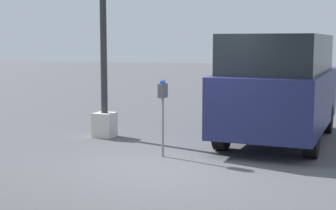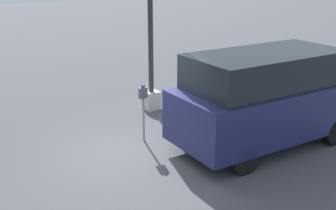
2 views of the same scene
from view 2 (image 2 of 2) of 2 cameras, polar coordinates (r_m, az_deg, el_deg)
name	(u,v)px [view 2 (image 2 of 2)]	position (r m, az deg, el deg)	size (l,w,h in m)	color
ground_plane	(129,155)	(9.81, -5.31, -6.74)	(80.00, 80.00, 0.00)	#4C4C51
parking_meter_near	(143,100)	(10.16, -3.38, 0.72)	(0.21, 0.13, 1.45)	gray
lamp_post	(151,54)	(12.33, -2.34, 6.92)	(0.44, 0.44, 5.56)	beige
parked_van	(267,97)	(10.15, 13.24, 1.11)	(4.69, 2.13, 2.29)	navy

